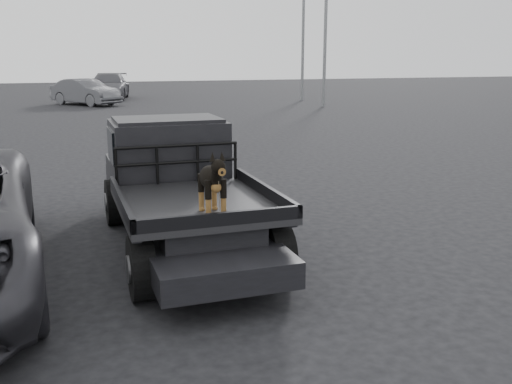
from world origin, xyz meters
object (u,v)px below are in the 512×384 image
object	(u,v)px
flatbed_ute	(182,216)
distant_car_a	(86,92)
distant_car_b	(109,86)
dog	(212,183)

from	to	relation	value
flatbed_ute	distant_car_a	world-z (taller)	distant_car_a
distant_car_a	distant_car_b	distance (m)	4.56
flatbed_ute	distant_car_b	world-z (taller)	distant_car_b
dog	distant_car_b	world-z (taller)	distant_car_b
distant_car_b	dog	bearing A→B (deg)	-81.97
flatbed_ute	distant_car_b	bearing A→B (deg)	87.09
dog	distant_car_b	distance (m)	32.52
flatbed_ute	distant_car_a	bearing A→B (deg)	90.18
flatbed_ute	dog	size ratio (longest dim) A/B	7.30
flatbed_ute	dog	world-z (taller)	dog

